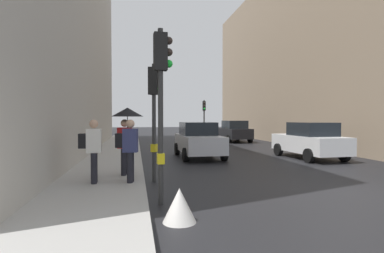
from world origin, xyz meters
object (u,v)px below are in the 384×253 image
(car_silver_hatchback, at_px, (199,140))
(pedestrian_with_umbrella, at_px, (127,122))
(traffic_light_far_median, at_px, (204,112))
(car_white_compact, at_px, (310,141))
(car_dark_suv, at_px, (234,131))
(traffic_light_near_left, at_px, (162,84))
(pedestrian_with_black_backpack, at_px, (92,147))
(traffic_light_near_right, at_px, (155,101))
(warning_sign_triangle, at_px, (179,205))
(pedestrian_with_grey_backpack, at_px, (129,147))

(car_silver_hatchback, relative_size, pedestrian_with_umbrella, 1.97)
(traffic_light_far_median, relative_size, car_white_compact, 0.84)
(car_white_compact, xyz_separation_m, car_dark_suv, (-0.29, 10.84, 0.00))
(pedestrian_with_umbrella, bearing_deg, traffic_light_near_left, -73.68)
(traffic_light_far_median, relative_size, pedestrian_with_black_backpack, 2.03)
(pedestrian_with_black_backpack, bearing_deg, car_dark_suv, 59.41)
(traffic_light_near_right, xyz_separation_m, traffic_light_near_left, (0.00, -2.51, 0.24))
(car_dark_suv, xyz_separation_m, pedestrian_with_umbrella, (-8.31, -14.52, 0.96))
(traffic_light_far_median, xyz_separation_m, warning_sign_triangle, (-5.27, -21.25, -2.15))
(pedestrian_with_umbrella, xyz_separation_m, pedestrian_with_black_backpack, (-0.90, -1.06, -0.68))
(traffic_light_near_right, xyz_separation_m, car_white_compact, (7.74, 4.12, -1.63))
(warning_sign_triangle, bearing_deg, pedestrian_with_grey_backpack, 107.81)
(traffic_light_near_right, distance_m, warning_sign_triangle, 4.37)
(traffic_light_near_right, height_order, car_silver_hatchback, traffic_light_near_right)
(car_dark_suv, distance_m, warning_sign_triangle, 20.09)
(car_white_compact, distance_m, pedestrian_with_umbrella, 9.41)
(car_silver_hatchback, relative_size, warning_sign_triangle, 6.48)
(traffic_light_far_median, xyz_separation_m, pedestrian_with_grey_backpack, (-6.26, -18.14, -1.31))
(pedestrian_with_black_backpack, bearing_deg, warning_sign_triangle, -57.74)
(car_silver_hatchback, height_order, warning_sign_triangle, car_silver_hatchback)
(car_dark_suv, bearing_deg, traffic_light_near_right, -116.48)
(traffic_light_near_right, distance_m, car_silver_hatchback, 6.25)
(traffic_light_near_left, height_order, traffic_light_far_median, traffic_light_near_left)
(car_white_compact, relative_size, pedestrian_with_umbrella, 2.00)
(car_dark_suv, bearing_deg, traffic_light_near_left, -113.10)
(traffic_light_far_median, distance_m, car_silver_hatchback, 12.44)
(traffic_light_near_left, bearing_deg, car_dark_suv, 66.90)
(traffic_light_far_median, distance_m, pedestrian_with_grey_backpack, 19.24)
(traffic_light_near_right, distance_m, pedestrian_with_grey_backpack, 1.69)
(traffic_light_far_median, bearing_deg, traffic_light_near_left, -105.37)
(car_silver_hatchback, bearing_deg, pedestrian_with_black_backpack, -124.91)
(traffic_light_near_left, xyz_separation_m, pedestrian_with_grey_backpack, (-0.77, 1.83, -1.58))
(car_white_compact, bearing_deg, car_silver_hatchback, 165.31)
(traffic_light_far_median, height_order, pedestrian_with_umbrella, traffic_light_far_median)
(traffic_light_near_right, bearing_deg, warning_sign_triangle, -86.58)
(car_silver_hatchback, distance_m, warning_sign_triangle, 9.57)
(traffic_light_near_left, relative_size, warning_sign_triangle, 6.13)
(traffic_light_near_right, height_order, pedestrian_with_black_backpack, traffic_light_near_right)
(pedestrian_with_black_backpack, relative_size, warning_sign_triangle, 2.72)
(car_dark_suv, height_order, pedestrian_with_black_backpack, pedestrian_with_black_backpack)
(traffic_light_near_right, relative_size, traffic_light_near_left, 0.91)
(traffic_light_near_right, bearing_deg, traffic_light_far_median, 72.54)
(traffic_light_near_right, xyz_separation_m, traffic_light_far_median, (5.49, 17.46, -0.03))
(pedestrian_with_grey_backpack, bearing_deg, traffic_light_near_left, -67.11)
(car_white_compact, relative_size, car_silver_hatchback, 1.01)
(traffic_light_near_left, bearing_deg, traffic_light_near_right, 90.03)
(car_white_compact, bearing_deg, warning_sign_triangle, -133.56)
(car_silver_hatchback, xyz_separation_m, car_dark_suv, (4.94, 9.46, 0.00))
(car_dark_suv, distance_m, pedestrian_with_grey_backpack, 17.67)
(traffic_light_near_right, bearing_deg, car_silver_hatchback, 65.44)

